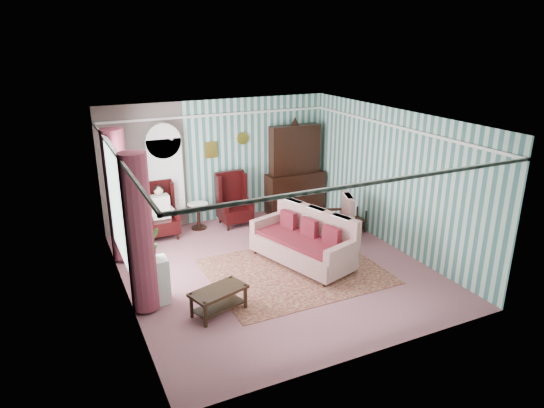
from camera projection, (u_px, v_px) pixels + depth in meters
name	position (u px, v px, depth m)	size (l,w,h in m)	color
floor	(274.00, 268.00, 9.42)	(6.00, 6.00, 0.00)	#834C52
room_shell	(239.00, 170.00, 8.66)	(5.53, 6.02, 2.91)	#37655F
bookcase	(166.00, 183.00, 10.92)	(0.80, 0.28, 2.24)	white
dresser_hutch	(295.00, 166.00, 12.12)	(1.50, 0.56, 2.36)	black
wingback_left	(160.00, 211.00, 10.65)	(0.76, 0.80, 1.25)	black
wingback_right	(235.00, 200.00, 11.36)	(0.76, 0.80, 1.25)	black
seated_woman	(160.00, 212.00, 10.67)	(0.44, 0.40, 1.18)	beige
round_side_table	(198.00, 216.00, 11.25)	(0.50, 0.50, 0.60)	black
nest_table	(354.00, 220.00, 11.10)	(0.45, 0.38, 0.54)	black
plant_stand	(152.00, 282.00, 8.06)	(0.55, 0.35, 0.80)	white
rug	(295.00, 271.00, 9.29)	(3.20, 2.60, 0.01)	#501A1E
sofa	(302.00, 240.00, 9.48)	(2.14, 1.02, 0.96)	#B5A58C
floral_armchair	(333.00, 220.00, 10.56)	(0.85, 0.85, 0.95)	beige
coffee_table	(219.00, 301.00, 7.84)	(0.92, 0.47, 0.43)	black
potted_plant_a	(144.00, 252.00, 7.72)	(0.38, 0.33, 0.42)	#21571B
potted_plant_b	(152.00, 243.00, 7.95)	(0.29, 0.23, 0.52)	#27591C
potted_plant_c	(147.00, 247.00, 7.92)	(0.22, 0.22, 0.40)	#16481A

